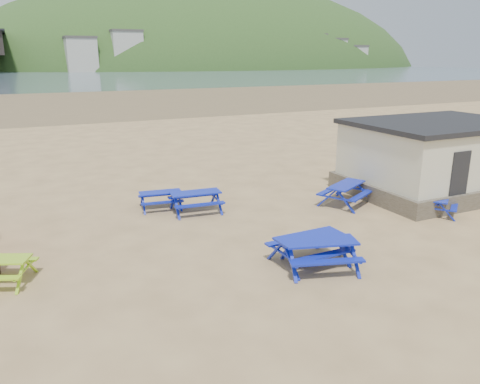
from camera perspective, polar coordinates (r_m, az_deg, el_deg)
ground at (r=15.82m, az=-1.57°, el=-5.38°), size 400.00×400.00×0.00m
wet_sand at (r=68.96m, az=-20.81°, el=10.39°), size 400.00×400.00×0.00m
sea at (r=183.64m, az=-24.28°, el=13.07°), size 400.00×400.00×0.00m
picnic_table_blue_a at (r=18.16m, az=-5.40°, el=-1.22°), size 2.05×1.72×0.80m
picnic_table_blue_b at (r=18.78m, az=-9.64°, el=-0.97°), size 1.79×1.52×0.68m
picnic_table_blue_c at (r=19.47m, az=12.76°, el=-0.26°), size 2.58×2.41×0.86m
picnic_table_blue_d at (r=13.81m, az=8.42°, el=-6.96°), size 2.10×1.72×0.86m
picnic_table_blue_e at (r=13.53m, az=9.69°, el=-7.51°), size 2.44×2.18×0.86m
picnic_table_blue_f at (r=19.48m, az=23.12°, el=-1.48°), size 2.05×2.00×0.67m
amenity_block at (r=22.29m, az=22.79°, el=3.96°), size 7.40×5.40×3.15m
headland_town at (r=261.85m, az=-4.04°, el=12.79°), size 264.00×144.00×108.00m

